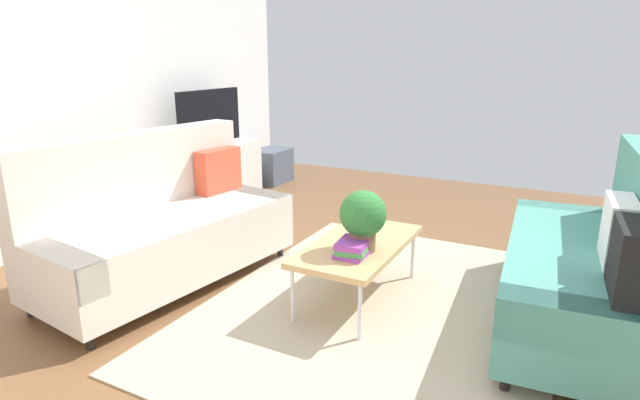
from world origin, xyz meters
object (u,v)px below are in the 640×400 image
object	(u,v)px
couch_green	(595,262)
bottle_0	(189,142)
coffee_table	(359,246)
storage_trunk	(271,166)
potted_plant	(363,217)
tv_console	(212,174)
couch_beige	(162,224)
vase_0	(170,148)
bottle_1	(195,143)
table_book_0	(353,253)
tv	(210,119)

from	to	relation	value
couch_green	bottle_0	distance (m)	3.99
coffee_table	bottle_0	distance (m)	2.73
storage_trunk	potted_plant	distance (m)	3.71
tv_console	bottle_0	world-z (taller)	bottle_0
couch_beige	potted_plant	distance (m)	1.53
vase_0	bottle_1	distance (m)	0.31
tv_console	vase_0	size ratio (longest dim) A/B	9.11
storage_trunk	coffee_table	bearing A→B (deg)	-137.36
couch_green	vase_0	world-z (taller)	couch_green
couch_green	storage_trunk	size ratio (longest dim) A/B	3.76
storage_trunk	potted_plant	bearing A→B (deg)	-137.71
storage_trunk	bottle_0	distance (m)	1.58
coffee_table	bottle_0	world-z (taller)	bottle_0
coffee_table	vase_0	world-z (taller)	vase_0
couch_green	potted_plant	xyz separation A→B (m)	(-0.40, 1.35, 0.20)
bottle_0	tv_console	bearing A→B (deg)	5.86
couch_green	tv_console	xyz separation A→B (m)	(1.22, 3.93, -0.13)
tv_console	storage_trunk	world-z (taller)	tv_console
storage_trunk	table_book_0	world-z (taller)	table_book_0
coffee_table	vase_0	distance (m)	2.74
couch_beige	storage_trunk	world-z (taller)	couch_beige
bottle_1	couch_green	bearing A→B (deg)	-103.55
couch_beige	coffee_table	distance (m)	1.47
storage_trunk	couch_green	bearing A→B (deg)	-121.26
coffee_table	tv	bearing A→B (deg)	58.69
couch_beige	vase_0	bearing A→B (deg)	-131.73
couch_beige	table_book_0	world-z (taller)	couch_beige
coffee_table	potted_plant	bearing A→B (deg)	-146.98
bottle_1	vase_0	bearing A→B (deg)	162.95
couch_beige	tv_console	size ratio (longest dim) A/B	1.42
couch_beige	bottle_1	distance (m)	1.94
potted_plant	bottle_1	size ratio (longest dim) A/B	2.32
storage_trunk	vase_0	size ratio (longest dim) A/B	3.39
storage_trunk	vase_0	xyz separation A→B (m)	(-1.68, 0.15, 0.50)
tv	tv_console	bearing A→B (deg)	90.00
storage_trunk	table_book_0	size ratio (longest dim) A/B	2.17
vase_0	bottle_1	size ratio (longest dim) A/B	0.89
coffee_table	tv_console	size ratio (longest dim) A/B	0.79
potted_plant	tv	bearing A→B (deg)	57.56
coffee_table	tv_console	xyz separation A→B (m)	(1.51, 2.50, -0.07)
couch_beige	coffee_table	world-z (taller)	couch_beige
bottle_0	vase_0	bearing A→B (deg)	154.68
potted_plant	bottle_1	world-z (taller)	potted_plant
couch_green	coffee_table	bearing A→B (deg)	97.15
tv	coffee_table	bearing A→B (deg)	-121.31
potted_plant	table_book_0	world-z (taller)	potted_plant
storage_trunk	bottle_1	xyz separation A→B (m)	(-1.39, 0.06, 0.51)
couch_beige	table_book_0	size ratio (longest dim) A/B	8.30
tv_console	vase_0	xyz separation A→B (m)	(-0.58, 0.05, 0.40)
couch_green	vase_0	distance (m)	4.04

